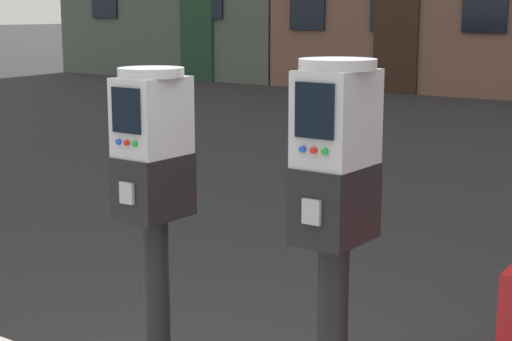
% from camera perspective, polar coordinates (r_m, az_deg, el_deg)
% --- Properties ---
extents(parking_meter_near_kerb, '(0.22, 0.25, 1.41)m').
position_cam_1_polar(parking_meter_near_kerb, '(2.75, -7.11, -2.01)').
color(parking_meter_near_kerb, black).
rests_on(parking_meter_near_kerb, sidewalk_slab).
extents(parking_meter_twin_adjacent, '(0.22, 0.25, 1.46)m').
position_cam_1_polar(parking_meter_twin_adjacent, '(2.34, 5.48, -3.39)').
color(parking_meter_twin_adjacent, black).
rests_on(parking_meter_twin_adjacent, sidewalk_slab).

